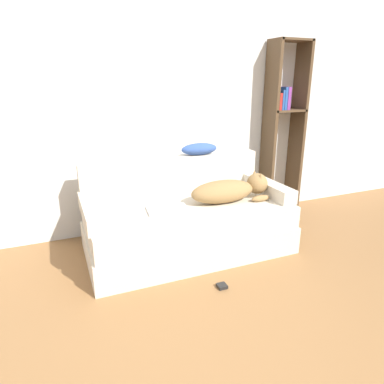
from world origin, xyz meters
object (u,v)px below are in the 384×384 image
(laptop, at_px, (168,210))
(dog, at_px, (231,190))
(throw_pillow, at_px, (199,149))
(couch, at_px, (188,228))
(bookshelf, at_px, (284,122))
(power_adapter, at_px, (222,286))

(laptop, bearing_deg, dog, 7.44)
(dog, relative_size, throw_pillow, 2.05)
(couch, relative_size, bookshelf, 0.95)
(dog, distance_m, power_adapter, 0.92)
(couch, distance_m, throw_pillow, 0.81)
(dog, distance_m, bookshelf, 1.26)
(couch, xyz_separation_m, dog, (0.40, -0.06, 0.34))
(bookshelf, xyz_separation_m, power_adapter, (-1.38, -1.22, -1.07))
(dog, distance_m, throw_pillow, 0.56)
(laptop, bearing_deg, couch, 24.41)
(couch, xyz_separation_m, laptop, (-0.22, -0.07, 0.24))
(power_adapter, bearing_deg, couch, 90.56)
(couch, xyz_separation_m, power_adapter, (0.01, -0.69, -0.21))
(couch, xyz_separation_m, bookshelf, (1.39, 0.53, 0.86))
(couch, relative_size, throw_pillow, 4.86)
(dog, relative_size, power_adapter, 10.67)
(throw_pillow, bearing_deg, laptop, -137.45)
(dog, height_order, bookshelf, bookshelf)
(dog, distance_m, laptop, 0.63)
(laptop, relative_size, power_adapter, 5.16)
(laptop, height_order, bookshelf, bookshelf)
(dog, xyz_separation_m, power_adapter, (-0.39, -0.62, -0.55))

